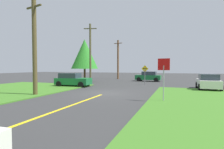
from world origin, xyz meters
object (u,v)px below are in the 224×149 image
Objects in this scene: car_on_crossroad at (208,82)px; car_approaching_junction at (148,76)px; utility_pole_mid at (90,53)px; stop_sign at (164,71)px; oak_tree_left at (85,54)px; utility_pole_near at (35,47)px; parked_car_near_building at (72,80)px; direction_sign at (145,73)px; utility_pole_far at (118,59)px.

car_on_crossroad is 11.79m from car_approaching_junction.
stop_sign is at bearing -43.36° from utility_pole_mid.
oak_tree_left reaches higher than car_approaching_junction.
utility_pole_near reaches higher than car_approaching_junction.
car_approaching_junction is at bearing 70.54° from utility_pole_near.
parked_car_near_building is (-14.80, -2.23, 0.00)m from car_on_crossroad.
parked_car_near_building is 13.53m from car_approaching_junction.
utility_pole_near is (-13.90, -9.10, 3.17)m from car_on_crossroad.
car_approaching_junction is 11.12m from oak_tree_left.
parked_car_near_building is at bearing 97.50° from utility_pole_near.
parked_car_near_building is 0.51× the size of utility_pole_mid.
stop_sign reaches higher than direction_sign.
direction_sign is 10.53m from oak_tree_left.
oak_tree_left is (-13.14, 12.96, 2.40)m from stop_sign.
utility_pole_far is 2.96× the size of direction_sign.
oak_tree_left reaches higher than car_on_crossroad.
car_on_crossroad is at bearing 3.98° from parked_car_near_building.
oak_tree_left is (-2.57, 2.98, 0.12)m from utility_pole_mid.
stop_sign is 0.34× the size of utility_pole_mid.
utility_pole_mid is at bearing 83.39° from car_on_crossroad.
car_on_crossroad is 0.57× the size of oak_tree_left.
utility_pole_far reaches higher than car_on_crossroad.
stop_sign is at bearing 4.91° from utility_pole_near.
car_approaching_junction is (-7.46, 9.13, 0.00)m from car_on_crossroad.
utility_pole_near is 0.93× the size of utility_pole_mid.
parked_car_near_building is at bearing 98.87° from car_on_crossroad.
utility_pole_near reaches higher than parked_car_near_building.
utility_pole_near is at bearing 72.22° from car_approaching_junction.
car_approaching_junction is at bearing 46.60° from utility_pole_mid.
stop_sign is 0.74× the size of car_on_crossroad.
parked_car_near_building is 7.61m from utility_pole_near.
stop_sign is at bearing 103.37° from car_approaching_junction.
direction_sign is at bearing 29.28° from parked_car_near_building.
utility_pole_mid reaches higher than direction_sign.
direction_sign is at bearing -67.72° from stop_sign.
oak_tree_left reaches higher than parked_car_near_building.
direction_sign is (7.42, 1.25, -2.72)m from utility_pole_mid.
utility_pole_near reaches higher than stop_sign.
utility_pole_far is 8.46m from oak_tree_left.
parked_car_near_building is at bearing 58.80° from car_approaching_junction.
utility_pole_mid is at bearing -49.26° from oak_tree_left.
utility_pole_near is at bearing -89.88° from utility_pole_far.
direction_sign is (6.93, -9.60, -2.30)m from utility_pole_far.
stop_sign is at bearing -44.61° from oak_tree_left.
utility_pole_far reaches higher than oak_tree_left.
car_approaching_junction is 0.50× the size of utility_pole_mid.
parked_car_near_building is 1.03× the size of car_approaching_junction.
car_approaching_junction is 19.59m from utility_pole_near.
car_on_crossroad is 14.96m from utility_pole_mid.
car_on_crossroad is 14.97m from parked_car_near_building.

